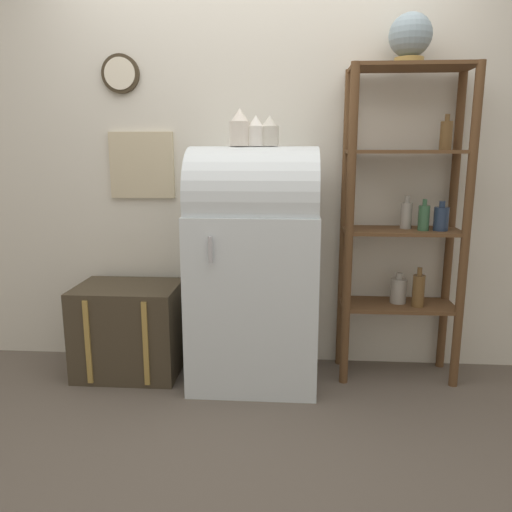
{
  "coord_description": "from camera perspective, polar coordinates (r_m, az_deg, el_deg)",
  "views": [
    {
      "loc": [
        0.22,
        -2.57,
        1.36
      ],
      "look_at": [
        0.01,
        0.25,
        0.76
      ],
      "focal_mm": 35.0,
      "sensor_mm": 36.0,
      "label": 1
    }
  ],
  "objects": [
    {
      "name": "vase_right",
      "position": [
        2.84,
        1.56,
        13.98
      ],
      "size": [
        0.1,
        0.1,
        0.17
      ],
      "color": "beige",
      "rests_on": "refrigerator"
    },
    {
      "name": "ground_plane",
      "position": [
        2.92,
        -0.63,
        -15.86
      ],
      "size": [
        12.0,
        12.0,
        0.0
      ],
      "primitive_type": "plane",
      "color": "#60564C"
    },
    {
      "name": "vase_left",
      "position": [
        2.84,
        -1.86,
        14.35
      ],
      "size": [
        0.11,
        0.11,
        0.2
      ],
      "color": "silver",
      "rests_on": "refrigerator"
    },
    {
      "name": "shelf_unit",
      "position": [
        3.03,
        16.69,
        4.45
      ],
      "size": [
        0.69,
        0.32,
        1.82
      ],
      "color": "brown",
      "rests_on": "ground_plane"
    },
    {
      "name": "globe",
      "position": [
        3.08,
        17.22,
        22.79
      ],
      "size": [
        0.23,
        0.23,
        0.27
      ],
      "color": "#AD8942",
      "rests_on": "shelf_unit"
    },
    {
      "name": "suitcase_trunk",
      "position": [
        3.21,
        -14.28,
        -8.12
      ],
      "size": [
        0.62,
        0.46,
        0.56
      ],
      "color": "#423828",
      "rests_on": "ground_plane"
    },
    {
      "name": "vase_center",
      "position": [
        2.83,
        -0.02,
        14.0
      ],
      "size": [
        0.09,
        0.09,
        0.17
      ],
      "color": "white",
      "rests_on": "refrigerator"
    },
    {
      "name": "wall_back",
      "position": [
        3.15,
        0.11,
        11.79
      ],
      "size": [
        7.0,
        0.09,
        2.7
      ],
      "color": "silver",
      "rests_on": "ground_plane"
    },
    {
      "name": "refrigerator",
      "position": [
        2.9,
        -0.25,
        -0.97
      ],
      "size": [
        0.73,
        0.63,
        1.38
      ],
      "color": "silver",
      "rests_on": "ground_plane"
    }
  ]
}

